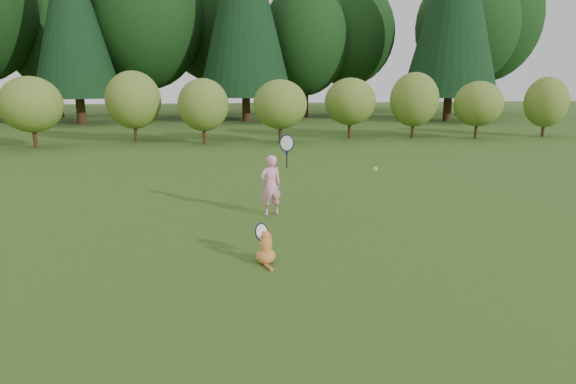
{
  "coord_description": "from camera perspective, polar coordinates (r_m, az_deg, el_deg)",
  "views": [
    {
      "loc": [
        -0.85,
        -6.58,
        2.42
      ],
      "look_at": [
        0.2,
        0.8,
        0.7
      ],
      "focal_mm": 30.0,
      "sensor_mm": 36.0,
      "label": 1
    }
  ],
  "objects": [
    {
      "name": "ground",
      "position": [
        7.06,
        -0.7,
        -7.04
      ],
      "size": [
        100.0,
        100.0,
        0.0
      ],
      "primitive_type": "plane",
      "color": "#2F5518",
      "rests_on": "ground"
    },
    {
      "name": "shrub_row",
      "position": [
        19.63,
        -5.69,
        9.93
      ],
      "size": [
        28.0,
        3.0,
        2.8
      ],
      "primitive_type": null,
      "color": "#506720",
      "rests_on": "ground"
    },
    {
      "name": "child",
      "position": [
        8.82,
        -1.99,
        0.98
      ],
      "size": [
        0.65,
        0.38,
        1.68
      ],
      "rotation": [
        0.0,
        0.0,
        3.41
      ],
      "color": "pink",
      "rests_on": "ground"
    },
    {
      "name": "cat",
      "position": [
        6.59,
        -2.69,
        -6.39
      ],
      "size": [
        0.37,
        0.65,
        0.62
      ],
      "rotation": [
        0.0,
        0.0,
        -0.17
      ],
      "color": "#D75929",
      "rests_on": "ground"
    },
    {
      "name": "tennis_ball",
      "position": [
        7.14,
        10.3,
        2.7
      ],
      "size": [
        0.07,
        0.07,
        0.07
      ],
      "color": "#A6D519",
      "rests_on": "ground"
    }
  ]
}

